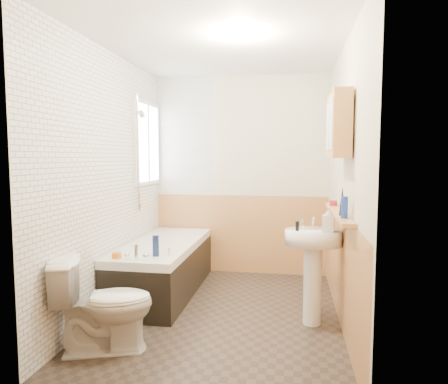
{
  "coord_description": "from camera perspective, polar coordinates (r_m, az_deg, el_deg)",
  "views": [
    {
      "loc": [
        0.64,
        -3.64,
        1.48
      ],
      "look_at": [
        0.0,
        0.15,
        1.15
      ],
      "focal_mm": 32.0,
      "sensor_mm": 36.0,
      "label": 1
    }
  ],
  "objects": [
    {
      "name": "shower_riser",
      "position": [
        4.56,
        -12.08,
        6.76
      ],
      "size": [
        0.11,
        0.09,
        1.29
      ],
      "color": "silver",
      "rests_on": "wall_left"
    },
    {
      "name": "floor",
      "position": [
        3.98,
        -0.38,
        -16.92
      ],
      "size": [
        2.8,
        2.8,
        0.0
      ],
      "primitive_type": "plane",
      "color": "#2C241F",
      "rests_on": "ground"
    },
    {
      "name": "orange_bottle",
      "position": [
        3.85,
        -7.87,
        -8.4
      ],
      "size": [
        0.03,
        0.03,
        0.07
      ],
      "primitive_type": "cylinder",
      "rotation": [
        0.0,
        0.0,
        0.4
      ],
      "color": "silver",
      "rests_on": "bathtub"
    },
    {
      "name": "ceiling",
      "position": [
        3.83,
        -0.4,
        20.35
      ],
      "size": [
        2.8,
        2.8,
        0.0
      ],
      "primitive_type": "plane",
      "rotation": [
        3.14,
        0.0,
        0.0
      ],
      "color": "white",
      "rests_on": "ground"
    },
    {
      "name": "toilet",
      "position": [
        3.3,
        -16.76,
        -15.12
      ],
      "size": [
        0.83,
        0.63,
        0.72
      ],
      "primitive_type": "imported",
      "rotation": [
        0.0,
        0.0,
        1.9
      ],
      "color": "white",
      "rests_on": "floor"
    },
    {
      "name": "wall_left",
      "position": [
        4.04,
        -16.08,
        1.46
      ],
      "size": [
        0.02,
        2.8,
        2.5
      ],
      "primitive_type": "cube",
      "color": "beige",
      "rests_on": "ground"
    },
    {
      "name": "green_bottle",
      "position": [
        3.28,
        16.53,
        -1.21
      ],
      "size": [
        0.05,
        0.05,
        0.24
      ],
      "primitive_type": "cone",
      "rotation": [
        0.0,
        0.0,
        0.02
      ],
      "color": "black",
      "rests_on": "pine_shelf"
    },
    {
      "name": "wall_back",
      "position": [
        5.09,
        2.36,
        2.33
      ],
      "size": [
        2.2,
        0.02,
        2.5
      ],
      "primitive_type": "cube",
      "color": "beige",
      "rests_on": "ground"
    },
    {
      "name": "wainscot_back",
      "position": [
        5.16,
        2.3,
        -6.02
      ],
      "size": [
        2.2,
        0.01,
        1.0
      ],
      "primitive_type": "cube",
      "color": "tan",
      "rests_on": "wall_back"
    },
    {
      "name": "soap_bottle",
      "position": [
        3.54,
        14.66,
        -4.72
      ],
      "size": [
        0.13,
        0.23,
        0.1
      ],
      "primitive_type": "imported",
      "rotation": [
        0.0,
        0.0,
        -0.16
      ],
      "color": "silver",
      "rests_on": "sink"
    },
    {
      "name": "wainscot_right",
      "position": [
        3.8,
        16.29,
        -10.26
      ],
      "size": [
        0.01,
        2.8,
        1.0
      ],
      "primitive_type": "cube",
      "color": "tan",
      "rests_on": "wall_right"
    },
    {
      "name": "medicine_cabinet",
      "position": [
        3.41,
        16.04,
        9.1
      ],
      "size": [
        0.15,
        0.58,
        0.52
      ],
      "color": "tan",
      "rests_on": "wall_right"
    },
    {
      "name": "wall_right",
      "position": [
        3.68,
        16.92,
        1.1
      ],
      "size": [
        0.02,
        2.8,
        2.5
      ],
      "primitive_type": "cube",
      "color": "beige",
      "rests_on": "ground"
    },
    {
      "name": "foam_can",
      "position": [
        3.15,
        16.83,
        -2.11
      ],
      "size": [
        0.06,
        0.06,
        0.17
      ],
      "primitive_type": "cylinder",
      "rotation": [
        0.0,
        0.0,
        -0.11
      ],
      "color": "#19339E",
      "rests_on": "pine_shelf"
    },
    {
      "name": "bathtub",
      "position": [
        4.51,
        -8.62,
        -10.42
      ],
      "size": [
        0.7,
        1.75,
        0.7
      ],
      "color": "black",
      "rests_on": "floor"
    },
    {
      "name": "cream_jar",
      "position": [
        3.83,
        -15.08,
        -8.73
      ],
      "size": [
        0.11,
        0.11,
        0.05
      ],
      "primitive_type": "cylinder",
      "rotation": [
        0.0,
        0.0,
        -0.38
      ],
      "color": "orange",
      "rests_on": "bathtub"
    },
    {
      "name": "tile_cladding_left",
      "position": [
        4.03,
        -15.79,
        1.46
      ],
      "size": [
        0.01,
        2.8,
        2.5
      ],
      "primitive_type": "cube",
      "color": "white",
      "rests_on": "wall_left"
    },
    {
      "name": "window",
      "position": [
        4.9,
        -10.84,
        6.83
      ],
      "size": [
        0.03,
        0.79,
        0.99
      ],
      "color": "white",
      "rests_on": "wall_left"
    },
    {
      "name": "wall_front",
      "position": [
        2.33,
        -6.4,
        -0.84
      ],
      "size": [
        2.2,
        0.02,
        2.5
      ],
      "primitive_type": "cube",
      "color": "beige",
      "rests_on": "ground"
    },
    {
      "name": "pine_shelf",
      "position": [
        3.56,
        15.97,
        -2.88
      ],
      "size": [
        0.1,
        1.34,
        0.03
      ],
      "primitive_type": "cube",
      "color": "tan",
      "rests_on": "wall_right"
    },
    {
      "name": "black_jar",
      "position": [
        3.95,
        15.35,
        -1.54
      ],
      "size": [
        0.09,
        0.09,
        0.05
      ],
      "primitive_type": "cylinder",
      "rotation": [
        0.0,
        0.0,
        0.38
      ],
      "color": "maroon",
      "rests_on": "pine_shelf"
    },
    {
      "name": "sink",
      "position": [
        3.65,
        12.6,
        -9.08
      ],
      "size": [
        0.5,
        0.4,
        0.96
      ],
      "rotation": [
        0.0,
        0.0,
        0.12
      ],
      "color": "white",
      "rests_on": "floor"
    },
    {
      "name": "tile_return_back",
      "position": [
        5.21,
        -5.66,
        7.87
      ],
      "size": [
        0.75,
        0.01,
        1.5
      ],
      "primitive_type": "cube",
      "color": "white",
      "rests_on": "wall_back"
    },
    {
      "name": "blue_gel",
      "position": [
        3.81,
        -9.71,
        -7.59
      ],
      "size": [
        0.06,
        0.04,
        0.2
      ],
      "primitive_type": "cube",
      "rotation": [
        0.0,
        0.0,
        0.14
      ],
      "color": "navy",
      "rests_on": "bathtub"
    },
    {
      "name": "wainscot_front",
      "position": [
        2.54,
        -6.09,
        -17.88
      ],
      "size": [
        2.2,
        0.01,
        1.0
      ],
      "primitive_type": "cube",
      "color": "tan",
      "rests_on": "wall_front"
    },
    {
      "name": "clear_bottle",
      "position": [
        3.53,
        10.42,
        -4.8
      ],
      "size": [
        0.04,
        0.04,
        0.09
      ],
      "primitive_type": "cylinder",
      "rotation": [
        0.0,
        0.0,
        0.32
      ],
      "color": "black",
      "rests_on": "sink"
    }
  ]
}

